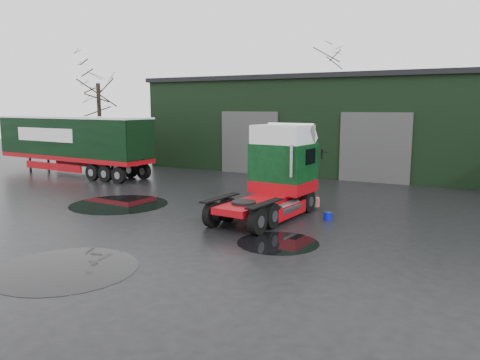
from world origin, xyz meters
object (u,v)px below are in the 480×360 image
Objects in this scene: tree_left at (99,107)px; tree_back_a at (326,102)px; hero_tractor at (264,173)px; wash_bucket at (328,216)px; trailer_left at (73,145)px; warehouse at (395,124)px.

tree_back_a is (11.00, 18.00, 0.50)m from tree_left.
hero_tractor is 18.56× the size of wash_bucket.
tree_left is 0.89× the size of tree_back_a.
hero_tractor is at bearing -104.08° from trailer_left.
warehouse is at bearing -51.34° from tree_back_a.
trailer_left is at bearing 166.82° from hero_tractor.
tree_left reaches higher than trailer_left.
tree_left is 21.10m from tree_back_a.
warehouse is 3.81× the size of tree_left.
tree_left is (-17.13, 8.99, 2.43)m from hero_tractor.
warehouse is 21.29m from trailer_left.
tree_back_a is at bearing 107.84° from hero_tractor.
warehouse is 102.76× the size of wash_bucket.
hero_tractor is 0.49× the size of trailer_left.
warehouse reaches higher than hero_tractor.
wash_bucket is 21.37m from tree_left.
wash_bucket is (18.09, -4.17, -1.72)m from trailer_left.
hero_tractor is at bearing -155.43° from wash_bucket.
tree_back_a is (-8.40, 25.95, 4.60)m from wash_bucket.
trailer_left is at bearing -70.85° from tree_left.
wash_bucket is at bearing -88.56° from warehouse.
tree_left is (-19.40, 7.95, 4.10)m from wash_bucket.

